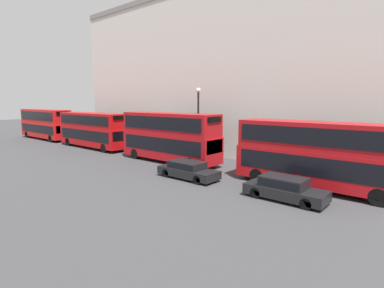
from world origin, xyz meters
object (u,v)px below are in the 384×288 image
at_px(car_hatchback, 188,169).
at_px(pedestrian, 187,151).
at_px(bus_third_in_queue, 93,129).
at_px(bus_second_in_queue, 169,135).
at_px(bus_trailing, 45,123).
at_px(car_dark_sedan, 285,188).
at_px(bus_leading, 318,153).

height_order(car_hatchback, pedestrian, pedestrian).
distance_m(bus_third_in_queue, pedestrian, 13.29).
bearing_deg(bus_second_in_queue, bus_trailing, 90.00).
bearing_deg(bus_third_in_queue, bus_trailing, 90.00).
bearing_deg(car_dark_sedan, bus_trailing, 84.93).
xyz_separation_m(bus_second_in_queue, bus_trailing, (-0.00, 25.65, -0.09)).
relative_size(car_dark_sedan, car_hatchback, 0.97).
bearing_deg(pedestrian, car_hatchback, -138.16).
bearing_deg(pedestrian, bus_trailing, 95.16).
height_order(bus_third_in_queue, bus_trailing, bus_trailing).
xyz_separation_m(bus_trailing, car_hatchback, (-3.40, -30.89, -1.72)).
bearing_deg(pedestrian, car_dark_sedan, -114.58).
height_order(bus_second_in_queue, pedestrian, bus_second_in_queue).
distance_m(bus_leading, car_dark_sedan, 3.85).
bearing_deg(bus_third_in_queue, bus_second_in_queue, -90.00).
height_order(bus_trailing, car_dark_sedan, bus_trailing).
distance_m(bus_second_in_queue, car_hatchback, 6.50).
bearing_deg(bus_third_in_queue, bus_leading, -90.00).
bearing_deg(car_dark_sedan, bus_leading, -11.09).
xyz_separation_m(bus_trailing, car_dark_sedan, (-3.40, -38.29, -1.68)).
relative_size(car_hatchback, pedestrian, 2.82).
xyz_separation_m(bus_second_in_queue, car_hatchback, (-3.40, -5.24, -1.81)).
distance_m(bus_second_in_queue, bus_third_in_queue, 12.89).
xyz_separation_m(bus_leading, bus_second_in_queue, (0.00, 13.30, 0.10)).
distance_m(car_dark_sedan, car_hatchback, 7.39).
height_order(bus_leading, bus_third_in_queue, bus_leading).
relative_size(bus_leading, bus_second_in_queue, 1.01).
bearing_deg(car_dark_sedan, bus_third_in_queue, 82.41).
bearing_deg(bus_second_in_queue, bus_leading, -90.00).
relative_size(bus_second_in_queue, pedestrian, 6.21).
bearing_deg(car_hatchback, bus_second_in_queue, 57.02).
bearing_deg(bus_third_in_queue, pedestrian, -79.84).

